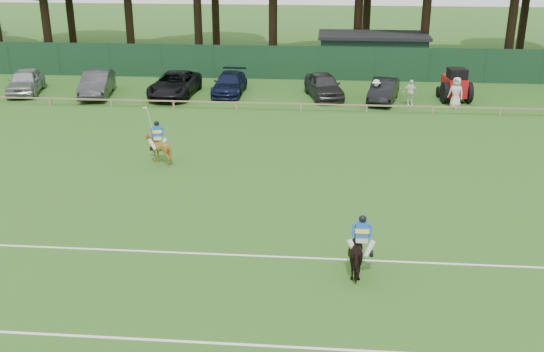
# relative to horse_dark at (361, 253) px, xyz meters

# --- Properties ---
(ground) EXTENTS (160.00, 160.00, 0.00)m
(ground) POSITION_rel_horse_dark_xyz_m (-3.77, 1.88, -0.72)
(ground) COLOR #1E4C14
(ground) RESTS_ON ground
(horse_dark) EXTENTS (0.80, 1.72, 1.45)m
(horse_dark) POSITION_rel_horse_dark_xyz_m (0.00, 0.00, 0.00)
(horse_dark) COLOR black
(horse_dark) RESTS_ON ground
(horse_chestnut) EXTENTS (1.49, 1.59, 1.46)m
(horse_chestnut) POSITION_rel_horse_dark_xyz_m (-9.14, 9.87, 0.01)
(horse_chestnut) COLOR brown
(horse_chestnut) RESTS_ON ground
(sedan_silver) EXTENTS (2.94, 5.13, 1.64)m
(sedan_silver) POSITION_rel_horse_dark_xyz_m (-21.74, 22.97, 0.10)
(sedan_silver) COLOR #A4A6A9
(sedan_silver) RESTS_ON ground
(sedan_grey) EXTENTS (2.55, 5.21, 1.64)m
(sedan_grey) POSITION_rel_horse_dark_xyz_m (-16.62, 22.62, 0.10)
(sedan_grey) COLOR #2C2D2F
(sedan_grey) RESTS_ON ground
(suv_black) EXTENTS (2.86, 5.80, 1.58)m
(suv_black) POSITION_rel_horse_dark_xyz_m (-11.41, 23.03, 0.07)
(suv_black) COLOR black
(suv_black) RESTS_ON ground
(sedan_navy) EXTENTS (2.06, 4.89, 1.41)m
(sedan_navy) POSITION_rel_horse_dark_xyz_m (-7.83, 24.01, -0.02)
(sedan_navy) COLOR black
(sedan_navy) RESTS_ON ground
(hatch_grey) EXTENTS (3.08, 5.12, 1.63)m
(hatch_grey) POSITION_rel_horse_dark_xyz_m (-1.43, 23.44, 0.09)
(hatch_grey) COLOR #2C2C2E
(hatch_grey) RESTS_ON ground
(estate_black) EXTENTS (2.47, 4.67, 1.46)m
(estate_black) POSITION_rel_horse_dark_xyz_m (2.45, 22.67, 0.01)
(estate_black) COLOR black
(estate_black) RESTS_ON ground
(spectator_left) EXTENTS (1.11, 0.76, 1.59)m
(spectator_left) POSITION_rel_horse_dark_xyz_m (1.91, 22.03, 0.07)
(spectator_left) COLOR beige
(spectator_left) RESTS_ON ground
(spectator_mid) EXTENTS (0.98, 0.45, 1.64)m
(spectator_mid) POSITION_rel_horse_dark_xyz_m (4.07, 21.92, 0.10)
(spectator_mid) COLOR white
(spectator_mid) RESTS_ON ground
(spectator_right) EXTENTS (1.13, 1.04, 1.94)m
(spectator_right) POSITION_rel_horse_dark_xyz_m (6.83, 21.51, 0.25)
(spectator_right) COLOR beige
(spectator_right) RESTS_ON ground
(rider_dark) EXTENTS (0.94, 0.37, 1.41)m
(rider_dark) POSITION_rel_horse_dark_xyz_m (0.00, -0.01, 0.68)
(rider_dark) COLOR silver
(rider_dark) RESTS_ON ground
(rider_chestnut) EXTENTS (0.98, 0.51, 2.05)m
(rider_chestnut) POSITION_rel_horse_dark_xyz_m (-9.14, 9.86, 0.70)
(rider_chestnut) COLOR silver
(rider_chestnut) RESTS_ON ground
(pitch_lines) EXTENTS (60.00, 5.10, 0.01)m
(pitch_lines) POSITION_rel_horse_dark_xyz_m (-3.77, -1.62, -0.72)
(pitch_lines) COLOR silver
(pitch_lines) RESTS_ON ground
(pitch_rail) EXTENTS (62.10, 0.10, 0.50)m
(pitch_rail) POSITION_rel_horse_dark_xyz_m (-3.77, 19.88, -0.28)
(pitch_rail) COLOR #997F5B
(pitch_rail) RESTS_ON ground
(perimeter_fence) EXTENTS (92.08, 0.08, 2.50)m
(perimeter_fence) POSITION_rel_horse_dark_xyz_m (-3.77, 28.88, 0.53)
(perimeter_fence) COLOR #14351E
(perimeter_fence) RESTS_ON ground
(utility_shed) EXTENTS (8.40, 4.40, 3.04)m
(utility_shed) POSITION_rel_horse_dark_xyz_m (2.23, 31.88, 0.81)
(utility_shed) COLOR #14331E
(utility_shed) RESTS_ON ground
(tree_row) EXTENTS (96.00, 12.00, 21.00)m
(tree_row) POSITION_rel_horse_dark_xyz_m (-1.77, 36.88, -0.72)
(tree_row) COLOR #26561C
(tree_row) RESTS_ON ground
(tractor) EXTENTS (1.98, 2.76, 2.19)m
(tractor) POSITION_rel_horse_dark_xyz_m (7.06, 23.23, 0.31)
(tractor) COLOR #B11015
(tractor) RESTS_ON ground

